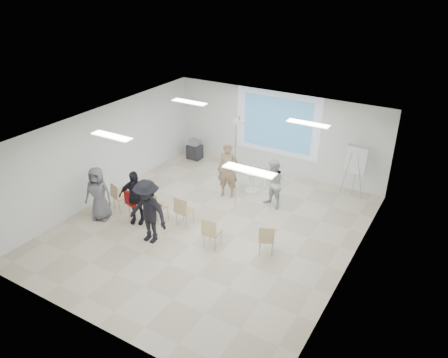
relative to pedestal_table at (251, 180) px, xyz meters
The scene contains 30 objects.
floor 2.65m from the pedestal_table, 89.83° to the right, with size 8.00×9.00×0.10m, color beige.
ceiling 3.69m from the pedestal_table, 89.83° to the right, with size 8.00×9.00×0.10m, color white.
wall_back 2.22m from the pedestal_table, 89.78° to the left, with size 8.00×0.10×3.00m, color silver.
wall_left 4.93m from the pedestal_table, 147.20° to the right, with size 0.10×9.00×3.00m, color silver.
wall_right 4.94m from the pedestal_table, 32.71° to the right, with size 0.10×9.00×3.00m, color silver.
projection_halo 2.35m from the pedestal_table, 89.77° to the left, with size 3.20×0.01×2.30m, color silver.
projection_image 2.34m from the pedestal_table, 89.77° to the left, with size 2.60×0.01×1.90m, color teal.
pedestal_table is the anchor object (origin of this frame).
player_left 1.06m from the pedestal_table, 128.35° to the right, with size 0.78×0.53×2.14m, color #95785B.
player_right 1.30m from the pedestal_table, 28.44° to the right, with size 0.86×0.69×1.79m, color silver.
controller_left 1.11m from the pedestal_table, 129.83° to the right, with size 0.04×0.12×0.04m, color silver.
controller_right 1.22m from the pedestal_table, 20.36° to the right, with size 0.04×0.11×0.04m, color silver.
chair_far_left 4.36m from the pedestal_table, 132.77° to the right, with size 0.55×0.57×0.92m.
chair_left_mid 4.00m from the pedestal_table, 124.42° to the right, with size 0.47×0.49×0.83m.
chair_left_inner 3.47m from the pedestal_table, 116.66° to the right, with size 0.58×0.61×0.99m.
chair_center 3.00m from the pedestal_table, 103.91° to the right, with size 0.44×0.47×0.94m.
chair_right_inner 3.46m from the pedestal_table, 80.75° to the right, with size 0.46×0.49×0.91m.
chair_right_far 3.52m from the pedestal_table, 56.00° to the right, with size 0.54×0.56×0.87m.
red_jacket 4.12m from the pedestal_table, 123.06° to the right, with size 0.45×0.10×0.43m, color #A61415.
laptop 3.37m from the pedestal_table, 117.06° to the right, with size 0.36×0.26×0.03m, color black.
audience_left 4.03m from the pedestal_table, 120.56° to the right, with size 1.11×0.67×1.92m, color black.
audience_mid 4.20m from the pedestal_table, 105.03° to the right, with size 1.38×0.75×2.13m, color black.
audience_outer 4.97m from the pedestal_table, 129.04° to the right, with size 0.92×0.60×1.88m, color slate.
flipchart_easel 3.43m from the pedestal_table, 24.70° to the left, with size 0.78×0.59×1.80m.
av_cart 3.42m from the pedestal_table, 157.91° to the left, with size 0.54×0.44×0.81m.
ceiling_projector 2.51m from the pedestal_table, 84.53° to the right, with size 0.30×0.25×3.00m.
fluor_panel_nw 3.28m from the pedestal_table, 163.10° to the right, with size 1.20×0.30×0.02m, color white.
fluor_panel_ne 3.29m from the pedestal_table, 16.78° to the right, with size 1.20×0.30×0.02m, color white.
fluor_panel_sw 5.22m from the pedestal_table, 115.89° to the right, with size 1.20×0.30×0.02m, color white.
fluor_panel_se 5.22m from the pedestal_table, 63.94° to the right, with size 1.20×0.30×0.02m, color white.
Camera 1 is at (5.86, -9.07, 7.02)m, focal length 35.00 mm.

